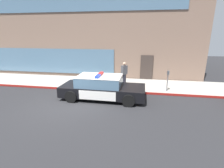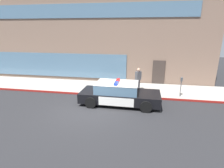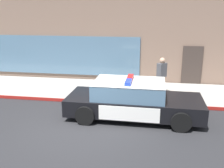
% 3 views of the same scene
% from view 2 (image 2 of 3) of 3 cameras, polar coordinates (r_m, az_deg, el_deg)
% --- Properties ---
extents(ground, '(48.00, 48.00, 0.00)m').
position_cam_2_polar(ground, '(10.59, -8.16, -8.41)').
color(ground, '#262628').
extents(sidewalk, '(48.00, 3.25, 0.15)m').
position_cam_2_polar(sidewalk, '(14.27, -3.13, -1.16)').
color(sidewalk, '#A39E93').
rests_on(sidewalk, ground).
extents(curb_red_paint, '(28.80, 0.04, 0.14)m').
position_cam_2_polar(curb_red_paint, '(12.76, -4.77, -3.42)').
color(curb_red_paint, maroon).
rests_on(curb_red_paint, ground).
extents(storefront_building, '(22.22, 11.33, 8.27)m').
position_cam_2_polar(storefront_building, '(21.18, -4.95, 15.89)').
color(storefront_building, '#7A6051').
rests_on(storefront_building, ground).
extents(police_cruiser, '(4.94, 2.15, 1.49)m').
position_cam_2_polar(police_cruiser, '(11.18, 2.26, -3.06)').
color(police_cruiser, black).
rests_on(police_cruiser, ground).
extents(fire_hydrant, '(0.34, 0.39, 0.73)m').
position_cam_2_polar(fire_hydrant, '(12.79, 4.64, -1.34)').
color(fire_hydrant, gold).
rests_on(fire_hydrant, sidewalk).
extents(pedestrian_on_sidewalk, '(0.46, 0.47, 1.71)m').
position_cam_2_polar(pedestrian_on_sidewalk, '(13.18, 8.31, 1.41)').
color(pedestrian_on_sidewalk, '#23232D').
rests_on(pedestrian_on_sidewalk, sidewalk).
extents(parking_meter, '(0.12, 0.18, 1.34)m').
position_cam_2_polar(parking_meter, '(12.75, 21.16, 0.20)').
color(parking_meter, slate).
rests_on(parking_meter, sidewalk).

